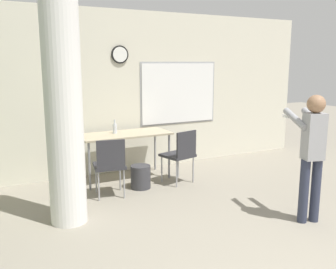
{
  "coord_description": "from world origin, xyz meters",
  "views": [
    {
      "loc": [
        -2.21,
        -1.14,
        1.92
      ],
      "look_at": [
        -0.17,
        2.76,
        1.07
      ],
      "focal_mm": 40.0,
      "sensor_mm": 36.0,
      "label": 1
    }
  ],
  "objects_px": {
    "bottle_on_table": "(115,128)",
    "chair_table_left": "(110,163)",
    "folding_table": "(125,137)",
    "person_playing_side": "(312,148)",
    "chair_table_right": "(181,152)"
  },
  "relations": [
    {
      "from": "bottle_on_table",
      "to": "chair_table_left",
      "type": "relative_size",
      "value": 0.26
    },
    {
      "from": "folding_table",
      "to": "person_playing_side",
      "type": "distance_m",
      "value": 2.95
    },
    {
      "from": "folding_table",
      "to": "chair_table_right",
      "type": "xyz_separation_m",
      "value": [
        0.7,
        -0.62,
        -0.21
      ]
    },
    {
      "from": "folding_table",
      "to": "chair_table_right",
      "type": "distance_m",
      "value": 0.96
    },
    {
      "from": "bottle_on_table",
      "to": "person_playing_side",
      "type": "height_order",
      "value": "person_playing_side"
    },
    {
      "from": "folding_table",
      "to": "bottle_on_table",
      "type": "distance_m",
      "value": 0.22
    },
    {
      "from": "chair_table_left",
      "to": "folding_table",
      "type": "bearing_deg",
      "value": 54.44
    },
    {
      "from": "bottle_on_table",
      "to": "person_playing_side",
      "type": "distance_m",
      "value": 3.08
    },
    {
      "from": "chair_table_left",
      "to": "bottle_on_table",
      "type": "bearing_deg",
      "value": 65.03
    },
    {
      "from": "chair_table_right",
      "to": "chair_table_left",
      "type": "bearing_deg",
      "value": -176.18
    },
    {
      "from": "chair_table_right",
      "to": "person_playing_side",
      "type": "height_order",
      "value": "person_playing_side"
    },
    {
      "from": "chair_table_left",
      "to": "person_playing_side",
      "type": "bearing_deg",
      "value": -45.57
    },
    {
      "from": "folding_table",
      "to": "person_playing_side",
      "type": "height_order",
      "value": "person_playing_side"
    },
    {
      "from": "bottle_on_table",
      "to": "chair_table_right",
      "type": "height_order",
      "value": "bottle_on_table"
    },
    {
      "from": "chair_table_right",
      "to": "bottle_on_table",
      "type": "bearing_deg",
      "value": 140.52
    }
  ]
}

